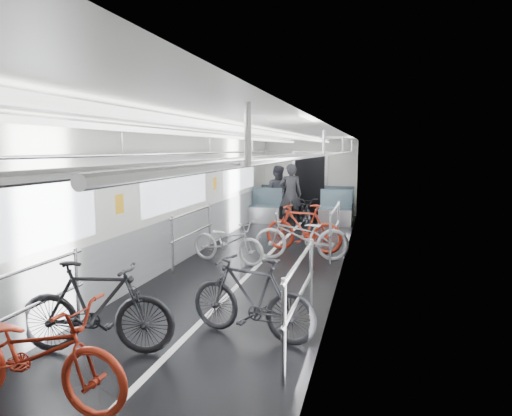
{
  "coord_description": "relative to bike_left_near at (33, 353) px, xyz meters",
  "views": [
    {
      "loc": [
        2.02,
        -7.73,
        2.13
      ],
      "look_at": [
        0.0,
        0.05,
        1.08
      ],
      "focal_mm": 32.0,
      "sensor_mm": 36.0,
      "label": 1
    }
  ],
  "objects": [
    {
      "name": "bike_right_mid",
      "position": [
        1.35,
        5.55,
        0.01
      ],
      "size": [
        1.88,
        0.88,
        0.95
      ],
      "primitive_type": "imported",
      "rotation": [
        0.0,
        0.0,
        -1.43
      ],
      "color": "silver",
      "rests_on": "floor"
    },
    {
      "name": "bike_left_far",
      "position": [
        0.05,
        5.01,
        -0.06
      ],
      "size": [
        1.63,
        0.91,
        0.81
      ],
      "primitive_type": "imported",
      "rotation": [
        0.0,
        0.0,
        1.31
      ],
      "color": "silver",
      "rests_on": "floor"
    },
    {
      "name": "bike_aisle",
      "position": [
        0.83,
        9.55,
        -0.07
      ],
      "size": [
        1.0,
        1.61,
        0.8
      ],
      "primitive_type": "imported",
      "rotation": [
        0.0,
        0.0,
        0.33
      ],
      "color": "black",
      "rests_on": "floor"
    },
    {
      "name": "bike_left_near",
      "position": [
        0.0,
        0.0,
        0.0
      ],
      "size": [
        1.79,
        0.67,
        0.93
      ],
      "primitive_type": "imported",
      "rotation": [
        0.0,
        0.0,
        1.54
      ],
      "color": "maroon",
      "rests_on": "floor"
    },
    {
      "name": "bike_left_mid",
      "position": [
        -0.08,
        1.01,
        0.03
      ],
      "size": [
        1.7,
        0.79,
        0.99
      ],
      "primitive_type": "imported",
      "rotation": [
        0.0,
        0.0,
        1.77
      ],
      "color": "black",
      "rests_on": "floor"
    },
    {
      "name": "bike_right_near",
      "position": [
        1.37,
        1.81,
        0.0
      ],
      "size": [
        1.62,
        0.78,
        0.94
      ],
      "primitive_type": "imported",
      "rotation": [
        0.0,
        0.0,
        -1.79
      ],
      "color": "black",
      "rests_on": "floor"
    },
    {
      "name": "person_standing",
      "position": [
        0.41,
        9.55,
        0.39
      ],
      "size": [
        0.7,
        0.53,
        1.72
      ],
      "primitive_type": "imported",
      "rotation": [
        0.0,
        0.0,
        3.34
      ],
      "color": "black",
      "rests_on": "floor"
    },
    {
      "name": "person_seated",
      "position": [
        -0.13,
        10.35,
        0.35
      ],
      "size": [
        0.9,
        0.76,
        1.64
      ],
      "primitive_type": "imported",
      "rotation": [
        0.0,
        0.0,
        2.95
      ],
      "color": "#2D2D34",
      "rests_on": "floor"
    },
    {
      "name": "car_shell",
      "position": [
        0.65,
        6.53,
        0.66
      ],
      "size": [
        3.02,
        14.01,
        2.41
      ],
      "color": "black",
      "rests_on": "ground"
    },
    {
      "name": "bike_right_far",
      "position": [
        1.28,
        6.26,
        0.04
      ],
      "size": [
        1.73,
        0.8,
        1.0
      ],
      "primitive_type": "imported",
      "rotation": [
        0.0,
        0.0,
        -1.77
      ],
      "color": "#A42614",
      "rests_on": "floor"
    }
  ]
}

